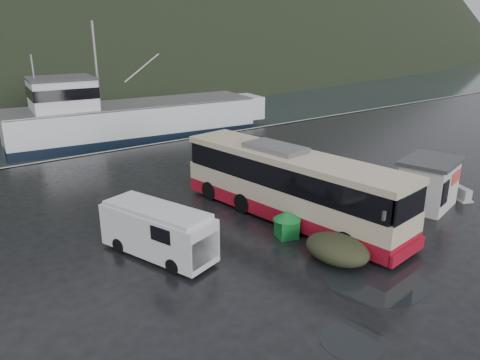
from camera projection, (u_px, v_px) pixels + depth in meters
ground at (288, 241)px, 21.73m from camera, size 160.00×160.00×0.00m
quay_edge at (121, 150)px, 37.10m from camera, size 160.00×0.60×1.50m
coach_bus at (289, 218)px, 24.26m from camera, size 5.04×13.42×3.71m
white_van at (159, 255)px, 20.38m from camera, size 3.55×5.75×2.27m
waste_bin_left at (286, 237)px, 22.09m from camera, size 1.17×1.17×1.32m
waste_bin_right at (349, 214)px, 24.73m from camera, size 1.41×1.41×1.58m
dome_tent at (336, 261)px, 19.87m from camera, size 2.46×3.17×1.14m
ticket_kiosk at (425, 206)px, 25.75m from camera, size 4.01×3.42×2.70m
jersey_barrier_a at (355, 228)px, 23.02m from camera, size 0.93×1.63×0.78m
jersey_barrier_b at (420, 194)px, 27.51m from camera, size 0.92×1.68×0.82m
jersey_barrier_c at (460, 199)px, 26.81m from camera, size 1.21×1.62×0.72m
fishing_trawler at (135, 124)px, 46.21m from camera, size 28.57×8.91×11.24m
puddles at (370, 291)px, 17.64m from camera, size 6.53×5.04×0.01m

